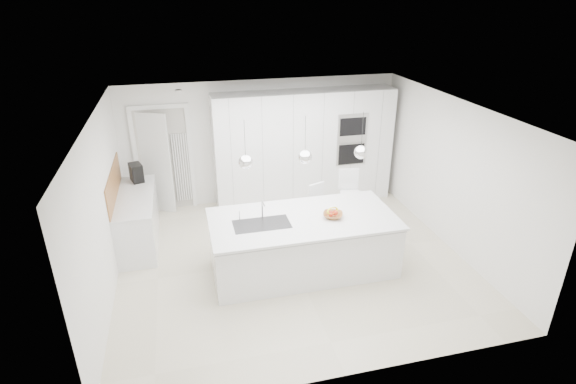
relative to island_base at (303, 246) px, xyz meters
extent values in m
plane|color=beige|center=(-0.10, 0.30, -0.43)|extent=(5.50, 5.50, 0.00)
plane|color=white|center=(-0.10, 2.80, 0.82)|extent=(5.50, 0.00, 5.50)
plane|color=white|center=(-2.85, 0.30, 0.82)|extent=(0.00, 5.00, 5.00)
plane|color=white|center=(-0.10, 0.30, 2.07)|extent=(5.50, 5.50, 0.00)
cube|color=white|center=(0.70, 2.50, 0.72)|extent=(3.60, 0.60, 2.30)
cube|color=white|center=(-2.30, 2.72, 0.57)|extent=(0.76, 0.38, 2.00)
cube|color=white|center=(-2.55, 1.50, 0.00)|extent=(0.60, 1.80, 0.86)
cube|color=white|center=(-2.55, 1.50, 0.45)|extent=(0.62, 1.82, 0.04)
cube|color=#A46F3E|center=(-2.84, 1.50, 0.72)|extent=(0.02, 1.80, 0.50)
cube|color=white|center=(0.00, 0.00, 0.00)|extent=(2.80, 1.20, 0.86)
cube|color=white|center=(0.00, 0.05, 0.45)|extent=(2.84, 1.40, 0.04)
cylinder|color=white|center=(-0.60, 0.20, 0.62)|extent=(0.02, 0.02, 0.30)
sphere|color=white|center=(-0.85, 0.00, 1.47)|extent=(0.20, 0.20, 0.20)
sphere|color=white|center=(0.00, 0.00, 1.47)|extent=(0.20, 0.20, 0.20)
sphere|color=white|center=(0.85, 0.00, 1.47)|extent=(0.20, 0.20, 0.20)
imported|color=#A46F3E|center=(0.44, -0.04, 0.51)|extent=(0.39, 0.39, 0.07)
cube|color=black|center=(-2.53, 2.15, 0.63)|extent=(0.28, 0.35, 0.33)
sphere|color=red|center=(0.41, -0.02, 0.54)|extent=(0.07, 0.07, 0.07)
sphere|color=red|center=(0.40, -0.07, 0.54)|extent=(0.07, 0.07, 0.07)
sphere|color=red|center=(0.48, -0.04, 0.54)|extent=(0.08, 0.08, 0.08)
torus|color=yellow|center=(0.43, -0.04, 0.59)|extent=(0.24, 0.17, 0.21)
camera|label=1|loc=(-1.68, -5.77, 3.65)|focal=28.00mm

